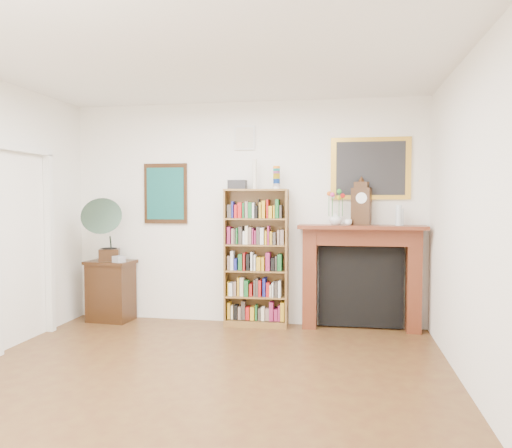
# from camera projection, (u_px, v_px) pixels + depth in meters

# --- Properties ---
(room) EXTENTS (4.51, 5.01, 2.81)m
(room) POSITION_uv_depth(u_px,v_px,m) (183.00, 223.00, 3.88)
(room) COLOR #4F2917
(room) RESTS_ON ground
(door_casing) EXTENTS (0.08, 1.02, 2.17)m
(door_casing) POSITION_uv_depth(u_px,v_px,m) (24.00, 228.00, 5.44)
(door_casing) COLOR white
(door_casing) RESTS_ON left_wall
(teal_poster) EXTENTS (0.58, 0.04, 0.78)m
(teal_poster) POSITION_uv_depth(u_px,v_px,m) (166.00, 194.00, 6.48)
(teal_poster) COLOR black
(teal_poster) RESTS_ON back_wall
(small_picture) EXTENTS (0.26, 0.04, 0.30)m
(small_picture) POSITION_uv_depth(u_px,v_px,m) (245.00, 138.00, 6.27)
(small_picture) COLOR white
(small_picture) RESTS_ON back_wall
(gilt_painting) EXTENTS (0.95, 0.04, 0.75)m
(gilt_painting) POSITION_uv_depth(u_px,v_px,m) (370.00, 168.00, 6.02)
(gilt_painting) COLOR gold
(gilt_painting) RESTS_ON back_wall
(bookshelf) EXTENTS (0.80, 0.31, 1.96)m
(bookshelf) POSITION_uv_depth(u_px,v_px,m) (256.00, 250.00, 6.17)
(bookshelf) COLOR brown
(bookshelf) RESTS_ON floor
(side_cabinet) EXTENTS (0.61, 0.46, 0.78)m
(side_cabinet) POSITION_uv_depth(u_px,v_px,m) (111.00, 291.00, 6.46)
(side_cabinet) COLOR black
(side_cabinet) RESTS_ON floor
(fireplace) EXTENTS (1.51, 0.38, 1.27)m
(fireplace) POSITION_uv_depth(u_px,v_px,m) (361.00, 267.00, 6.02)
(fireplace) COLOR #502612
(fireplace) RESTS_ON floor
(gramophone) EXTENTS (0.68, 0.75, 0.81)m
(gramophone) POSITION_uv_depth(u_px,v_px,m) (104.00, 226.00, 6.31)
(gramophone) COLOR black
(gramophone) RESTS_ON side_cabinet
(cd_stack) EXTENTS (0.16, 0.16, 0.08)m
(cd_stack) POSITION_uv_depth(u_px,v_px,m) (119.00, 259.00, 6.27)
(cd_stack) COLOR silver
(cd_stack) RESTS_ON side_cabinet
(mantel_clock) EXTENTS (0.25, 0.18, 0.52)m
(mantel_clock) POSITION_uv_depth(u_px,v_px,m) (361.00, 204.00, 5.95)
(mantel_clock) COLOR black
(mantel_clock) RESTS_ON fireplace
(flower_vase) EXTENTS (0.17, 0.17, 0.16)m
(flower_vase) POSITION_uv_depth(u_px,v_px,m) (336.00, 218.00, 5.97)
(flower_vase) COLOR silver
(flower_vase) RESTS_ON fireplace
(teacup) EXTENTS (0.09, 0.09, 0.07)m
(teacup) POSITION_uv_depth(u_px,v_px,m) (348.00, 222.00, 5.91)
(teacup) COLOR white
(teacup) RESTS_ON fireplace
(bottle_left) EXTENTS (0.07, 0.07, 0.24)m
(bottle_left) POSITION_uv_depth(u_px,v_px,m) (399.00, 215.00, 5.85)
(bottle_left) COLOR silver
(bottle_left) RESTS_ON fireplace
(bottle_right) EXTENTS (0.06, 0.06, 0.20)m
(bottle_right) POSITION_uv_depth(u_px,v_px,m) (401.00, 217.00, 5.86)
(bottle_right) COLOR silver
(bottle_right) RESTS_ON fireplace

